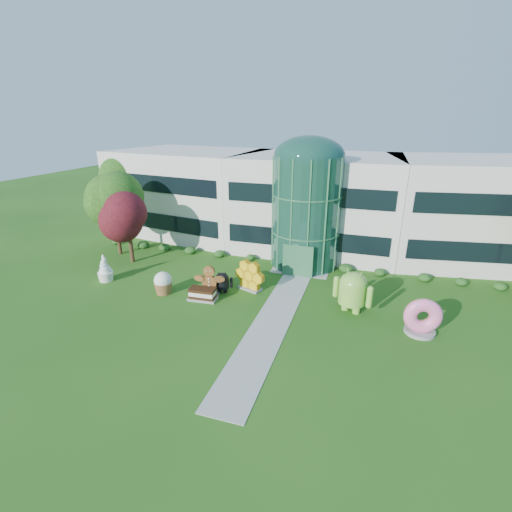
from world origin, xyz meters
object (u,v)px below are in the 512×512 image
(android_green, at_px, (353,289))
(donut, at_px, (422,316))
(gingerbread, at_px, (209,280))
(android_black, at_px, (222,281))

(android_green, bearing_deg, donut, 4.01)
(android_green, relative_size, donut, 1.41)
(donut, bearing_deg, android_green, 151.93)
(donut, distance_m, gingerbread, 14.92)
(donut, bearing_deg, android_black, 164.83)
(gingerbread, bearing_deg, donut, -12.56)
(android_green, xyz_separation_m, donut, (4.40, -1.51, -0.50))
(donut, xyz_separation_m, gingerbread, (-14.90, 0.79, -0.01))
(android_black, height_order, donut, donut)
(android_green, distance_m, donut, 4.68)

